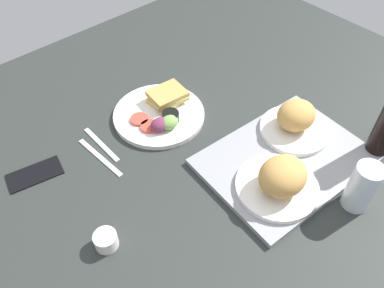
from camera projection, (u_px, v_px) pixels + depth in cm
name	position (u px, v px, depth cm)	size (l,w,h in cm)	color
ground_plane	(190.00, 148.00, 114.66)	(190.00, 150.00, 3.00)	#282D2B
serving_tray	(285.00, 160.00, 108.48)	(45.00, 33.00, 1.60)	gray
bread_plate_near	(296.00, 121.00, 112.63)	(20.31, 20.31, 9.58)	white
bread_plate_far	(281.00, 180.00, 97.53)	(21.59, 21.59, 10.35)	white
plate_with_salad	(161.00, 112.00, 120.32)	(28.32, 28.32, 5.40)	white
drinking_glass	(362.00, 187.00, 94.55)	(6.87, 6.87, 13.92)	silver
espresso_cup	(106.00, 240.00, 90.29)	(5.60, 5.60, 4.00)	silver
fork	(101.00, 144.00, 113.29)	(17.00, 1.40, 0.50)	#B7B7BC
knife	(100.00, 157.00, 109.92)	(19.00, 1.40, 0.50)	#B7B7BC
cell_phone	(35.00, 174.00, 105.65)	(14.40, 7.20, 0.80)	black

